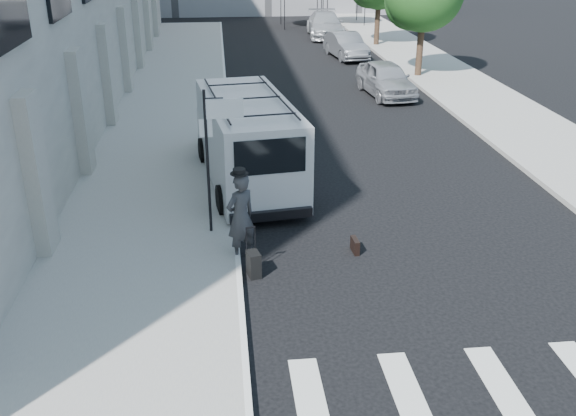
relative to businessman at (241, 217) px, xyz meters
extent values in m
plane|color=black|center=(1.90, -2.00, -1.03)|extent=(120.00, 120.00, 0.00)
cube|color=gray|center=(-2.35, 14.00, -0.96)|extent=(4.50, 48.00, 0.15)
cube|color=gray|center=(10.90, 18.00, -0.96)|extent=(4.00, 56.00, 0.15)
cylinder|color=black|center=(-0.70, 1.20, 0.87)|extent=(0.07, 0.07, 3.50)
cube|color=white|center=(-0.70, 1.22, 1.72)|extent=(0.30, 0.03, 0.42)
cube|color=white|center=(-0.25, 1.20, 2.17)|extent=(0.85, 0.06, 0.45)
cylinder|color=black|center=(9.50, 18.00, 0.37)|extent=(0.32, 0.32, 2.80)
sphere|color=#1D4215|center=(9.10, 18.60, 2.53)|extent=(2.66, 2.66, 2.66)
cylinder|color=black|center=(9.50, 27.00, 0.37)|extent=(0.32, 0.32, 2.80)
cylinder|color=black|center=(4.50, 34.60, 0.07)|extent=(0.06, 0.06, 2.20)
cylinder|color=black|center=(7.30, 34.60, 0.07)|extent=(0.06, 0.06, 2.20)
cylinder|color=black|center=(4.50, 37.40, 0.07)|extent=(0.06, 0.06, 2.20)
cylinder|color=black|center=(7.30, 37.40, 0.07)|extent=(0.06, 0.06, 2.20)
cylinder|color=black|center=(7.70, 35.10, 0.07)|extent=(0.06, 0.06, 2.20)
cylinder|color=black|center=(10.50, 35.10, 0.07)|extent=(0.06, 0.06, 2.20)
cylinder|color=black|center=(7.70, 37.90, 0.07)|extent=(0.06, 0.06, 2.20)
cylinder|color=black|center=(10.50, 37.90, 0.07)|extent=(0.06, 0.06, 2.20)
imported|color=#333235|center=(0.00, 0.00, 0.00)|extent=(0.90, 0.84, 2.06)
cube|color=black|center=(2.64, 0.00, -0.86)|extent=(0.15, 0.45, 0.34)
cube|color=black|center=(0.23, -0.86, -0.74)|extent=(0.33, 0.44, 0.57)
cylinder|color=black|center=(0.09, -0.71, -0.21)|extent=(0.02, 0.02, 0.54)
cylinder|color=black|center=(0.28, -0.66, -0.21)|extent=(0.02, 0.02, 0.54)
cube|color=black|center=(0.19, -0.69, 0.06)|extent=(0.22, 0.08, 0.03)
cube|color=silver|center=(0.40, 4.53, 0.33)|extent=(3.00, 6.23, 2.33)
cube|color=silver|center=(-0.04, 7.77, -0.20)|extent=(2.22, 1.27, 1.22)
cube|color=black|center=(0.80, 1.59, 0.85)|extent=(1.77, 0.32, 0.89)
cylinder|color=black|center=(-0.92, 6.48, -0.61)|extent=(0.42, 0.88, 0.84)
cylinder|color=black|center=(1.16, 6.76, -0.61)|extent=(0.42, 0.88, 0.84)
cylinder|color=black|center=(-0.38, 2.42, -0.61)|extent=(0.42, 0.88, 0.84)
cylinder|color=black|center=(1.71, 2.70, -0.61)|extent=(0.42, 0.88, 0.84)
imported|color=#94959B|center=(7.01, 14.65, -0.28)|extent=(2.16, 4.53, 1.50)
imported|color=#585A5F|center=(6.90, 23.50, -0.33)|extent=(2.05, 4.44, 1.41)
imported|color=#A0A4A8|center=(6.90, 31.05, -0.22)|extent=(2.59, 5.69, 1.61)
camera|label=1|loc=(-0.32, -13.07, 6.00)|focal=40.00mm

